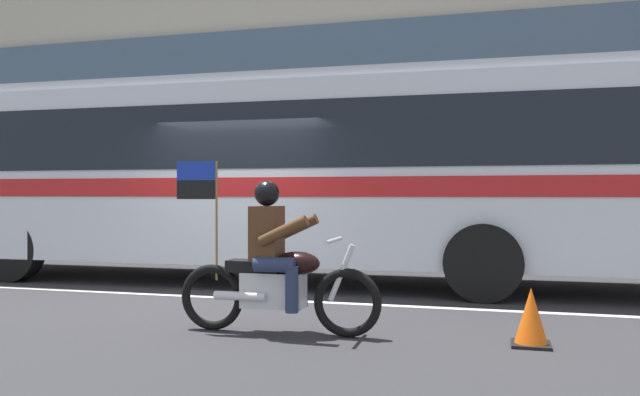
# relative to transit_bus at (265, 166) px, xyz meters

# --- Properties ---
(ground_plane) EXTENTS (60.00, 60.00, 0.00)m
(ground_plane) POSITION_rel_transit_bus_xyz_m (0.02, -1.19, -1.88)
(ground_plane) COLOR #2B2B2D
(sidewalk_curb) EXTENTS (28.00, 3.80, 0.15)m
(sidewalk_curb) POSITION_rel_transit_bus_xyz_m (0.02, 3.91, -1.81)
(sidewalk_curb) COLOR #B7B2A8
(sidewalk_curb) RESTS_ON ground_plane
(lane_center_stripe) EXTENTS (26.60, 0.14, 0.01)m
(lane_center_stripe) POSITION_rel_transit_bus_xyz_m (0.02, -1.79, -1.88)
(lane_center_stripe) COLOR silver
(lane_center_stripe) RESTS_ON ground_plane
(transit_bus) EXTENTS (12.79, 2.76, 3.22)m
(transit_bus) POSITION_rel_transit_bus_xyz_m (0.00, 0.00, 0.00)
(transit_bus) COLOR silver
(transit_bus) RESTS_ON ground_plane
(motorcycle_with_rider) EXTENTS (2.20, 0.64, 1.78)m
(motorcycle_with_rider) POSITION_rel_transit_bus_xyz_m (1.52, -3.75, -1.22)
(motorcycle_with_rider) COLOR black
(motorcycle_with_rider) RESTS_ON ground_plane
(fire_hydrant) EXTENTS (0.22, 0.30, 0.75)m
(fire_hydrant) POSITION_rel_transit_bus_xyz_m (-3.96, 3.14, -1.37)
(fire_hydrant) COLOR gold
(fire_hydrant) RESTS_ON sidewalk_curb
(traffic_cone) EXTENTS (0.36, 0.36, 0.55)m
(traffic_cone) POSITION_rel_transit_bus_xyz_m (4.01, -3.61, -1.63)
(traffic_cone) COLOR #EA590F
(traffic_cone) RESTS_ON ground_plane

